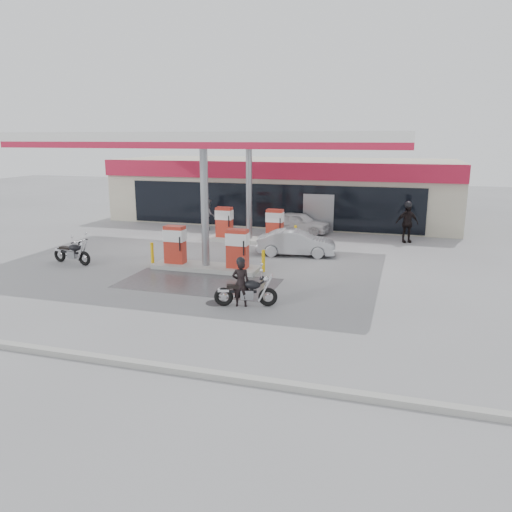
{
  "coord_description": "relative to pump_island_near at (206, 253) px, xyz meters",
  "views": [
    {
      "loc": [
        7.86,
        -16.79,
        5.39
      ],
      "look_at": [
        2.77,
        0.08,
        1.2
      ],
      "focal_mm": 35.0,
      "sensor_mm": 36.0,
      "label": 1
    }
  ],
  "objects": [
    {
      "name": "ground",
      "position": [
        0.0,
        -2.0,
        -0.71
      ],
      "size": [
        90.0,
        90.0,
        0.0
      ],
      "primitive_type": "plane",
      "color": "gray",
      "rests_on": "ground"
    },
    {
      "name": "canopy",
      "position": [
        0.0,
        3.0,
        4.56
      ],
      "size": [
        16.0,
        10.02,
        5.51
      ],
      "color": "silver",
      "rests_on": "ground"
    },
    {
      "name": "pump_island_near",
      "position": [
        0.0,
        0.0,
        0.0
      ],
      "size": [
        5.14,
        1.3,
        1.78
      ],
      "color": "#9E9E99",
      "rests_on": "ground"
    },
    {
      "name": "pump_island_far",
      "position": [
        0.0,
        6.0,
        0.0
      ],
      "size": [
        5.14,
        1.3,
        1.78
      ],
      "color": "#9E9E99",
      "rests_on": "ground"
    },
    {
      "name": "parked_motorcycle",
      "position": [
        -5.95,
        -0.81,
        -0.23
      ],
      "size": [
        2.09,
        0.83,
        1.08
      ],
      "rotation": [
        0.0,
        0.0,
        -0.17
      ],
      "color": "black",
      "rests_on": "ground"
    },
    {
      "name": "drain_cover",
      "position": [
        2.0,
        -4.0,
        -0.71
      ],
      "size": [
        0.7,
        0.7,
        0.01
      ],
      "primitive_type": "cylinder",
      "color": "#38383A",
      "rests_on": "ground"
    },
    {
      "name": "sedan_white",
      "position": [
        2.01,
        9.2,
        -0.1
      ],
      "size": [
        3.75,
        1.93,
        1.22
      ],
      "primitive_type": "imported",
      "rotation": [
        0.0,
        0.0,
        1.43
      ],
      "color": "white",
      "rests_on": "ground"
    },
    {
      "name": "parked_car_left",
      "position": [
        -7.96,
        12.0,
        -0.15
      ],
      "size": [
        3.89,
        1.65,
        1.12
      ],
      "primitive_type": "imported",
      "rotation": [
        0.0,
        0.0,
        1.55
      ],
      "color": "#B0B3B8",
      "rests_on": "ground"
    },
    {
      "name": "attendant",
      "position": [
        -3.44,
        8.8,
        0.2
      ],
      "size": [
        0.97,
        1.08,
        1.82
      ],
      "primitive_type": "imported",
      "rotation": [
        0.0,
        0.0,
        1.96
      ],
      "color": "slate",
      "rests_on": "ground"
    },
    {
      "name": "wet_patch",
      "position": [
        0.5,
        -2.0,
        -0.71
      ],
      "size": [
        6.0,
        3.0,
        0.0
      ],
      "primitive_type": "cube",
      "color": "#4C4C4F",
      "rests_on": "ground"
    },
    {
      "name": "hatchback_silver",
      "position": [
        3.07,
        3.6,
        -0.11
      ],
      "size": [
        3.77,
        1.73,
        1.2
      ],
      "primitive_type": "imported",
      "rotation": [
        0.0,
        0.0,
        1.7
      ],
      "color": "#A1A3A9",
      "rests_on": "ground"
    },
    {
      "name": "main_motorcycle",
      "position": [
        3.08,
        -3.98,
        -0.24
      ],
      "size": [
        2.04,
        0.89,
        1.07
      ],
      "rotation": [
        0.0,
        0.0,
        0.28
      ],
      "color": "black",
      "rests_on": "ground"
    },
    {
      "name": "kerb",
      "position": [
        0.0,
        -9.0,
        -0.64
      ],
      "size": [
        28.0,
        0.25,
        0.15
      ],
      "primitive_type": "cube",
      "color": "gray",
      "rests_on": "ground"
    },
    {
      "name": "biker_main",
      "position": [
        2.89,
        -4.04,
        0.07
      ],
      "size": [
        0.65,
        0.51,
        1.57
      ],
      "primitive_type": "imported",
      "rotation": [
        0.0,
        0.0,
        3.4
      ],
      "color": "black",
      "rests_on": "ground"
    },
    {
      "name": "store_building",
      "position": [
        0.01,
        13.94,
        1.3
      ],
      "size": [
        22.0,
        8.22,
        4.0
      ],
      "color": "beige",
      "rests_on": "ground"
    },
    {
      "name": "biker_walking",
      "position": [
        7.99,
        8.2,
        0.31
      ],
      "size": [
        1.29,
        0.88,
        2.04
      ],
      "primitive_type": "imported",
      "rotation": [
        0.0,
        0.0,
        0.35
      ],
      "color": "black",
      "rests_on": "ground"
    }
  ]
}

